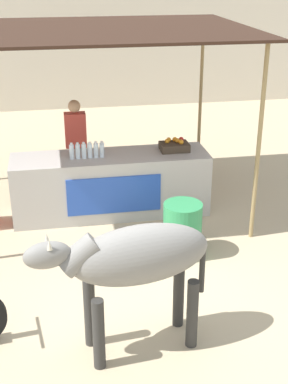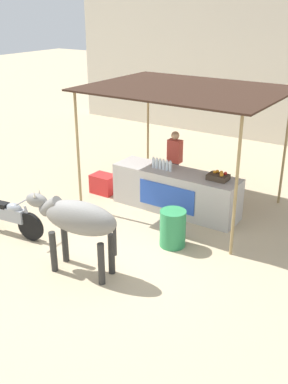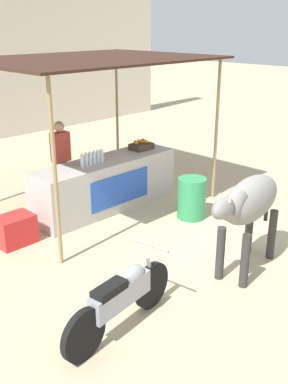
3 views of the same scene
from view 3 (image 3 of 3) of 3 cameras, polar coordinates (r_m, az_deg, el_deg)
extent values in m
plane|color=tan|center=(7.38, 6.60, -6.55)|extent=(60.00, 60.00, 0.00)
cube|color=#B2ADA8|center=(8.59, -4.84, 1.02)|extent=(3.00, 0.80, 0.96)
cube|color=#264CB2|center=(8.30, -2.99, 0.35)|extent=(1.40, 0.02, 0.58)
cube|color=#382319|center=(8.35, -6.74, 16.48)|extent=(4.20, 3.20, 0.04)
cylinder|color=#997F51|center=(6.36, -11.23, 2.15)|extent=(0.06, 0.06, 2.77)
cylinder|color=#997F51|center=(8.95, 9.17, 7.66)|extent=(0.06, 0.06, 2.77)
cylinder|color=#997F51|center=(10.83, -3.45, 10.14)|extent=(0.06, 0.06, 2.77)
cylinder|color=silver|center=(8.03, -7.84, 3.90)|extent=(0.07, 0.07, 0.22)
cylinder|color=white|center=(7.99, -7.88, 4.76)|extent=(0.04, 0.04, 0.03)
cylinder|color=silver|center=(8.08, -7.34, 4.04)|extent=(0.07, 0.07, 0.22)
cylinder|color=white|center=(8.05, -7.38, 4.89)|extent=(0.04, 0.04, 0.03)
cylinder|color=silver|center=(8.13, -6.84, 4.17)|extent=(0.07, 0.07, 0.22)
cylinder|color=white|center=(8.10, -6.88, 5.02)|extent=(0.04, 0.04, 0.03)
cylinder|color=silver|center=(8.19, -6.35, 4.31)|extent=(0.07, 0.07, 0.22)
cylinder|color=white|center=(8.15, -6.39, 5.15)|extent=(0.04, 0.04, 0.03)
cylinder|color=silver|center=(8.24, -5.87, 4.44)|extent=(0.07, 0.07, 0.22)
cylinder|color=white|center=(8.21, -5.90, 5.27)|extent=(0.04, 0.04, 0.03)
cylinder|color=silver|center=(8.30, -5.39, 4.56)|extent=(0.07, 0.07, 0.22)
cylinder|color=white|center=(8.26, -5.42, 5.40)|extent=(0.04, 0.04, 0.03)
cube|color=#3F3326|center=(9.12, -0.34, 5.82)|extent=(0.44, 0.32, 0.12)
sphere|color=orange|center=(9.15, 0.21, 6.42)|extent=(0.08, 0.08, 0.08)
sphere|color=orange|center=(9.16, -0.24, 6.44)|extent=(0.08, 0.08, 0.08)
sphere|color=orange|center=(9.13, 0.31, 6.39)|extent=(0.08, 0.08, 0.08)
sphere|color=#B21E19|center=(9.25, -0.15, 6.58)|extent=(0.08, 0.08, 0.08)
sphere|color=orange|center=(9.19, -0.65, 6.48)|extent=(0.08, 0.08, 0.08)
sphere|color=orange|center=(9.12, -1.10, 6.37)|extent=(0.08, 0.08, 0.08)
sphere|color=orange|center=(9.05, -0.98, 6.26)|extent=(0.08, 0.08, 0.08)
cylinder|color=#383842|center=(8.90, -10.28, 1.18)|extent=(0.22, 0.22, 0.88)
cube|color=#BF3F33|center=(8.69, -10.58, 5.66)|extent=(0.34, 0.20, 0.56)
sphere|color=tan|center=(8.60, -10.75, 8.17)|extent=(0.20, 0.20, 0.20)
cube|color=red|center=(7.54, -16.07, -4.64)|extent=(0.60, 0.44, 0.48)
cylinder|color=#2D8C51|center=(8.20, 6.07, -0.77)|extent=(0.52, 0.52, 0.76)
ellipsoid|color=gray|center=(6.39, 13.46, -0.86)|extent=(1.46, 0.73, 0.60)
cylinder|color=#302F2D|center=(6.20, 12.70, -8.52)|extent=(0.12, 0.12, 0.78)
cylinder|color=#302F2D|center=(6.33, 9.66, -7.67)|extent=(0.12, 0.12, 0.78)
cylinder|color=#302F2D|center=(7.02, 15.93, -5.21)|extent=(0.12, 0.12, 0.78)
cylinder|color=#302F2D|center=(7.14, 13.20, -4.52)|extent=(0.12, 0.12, 0.78)
cylinder|color=gray|center=(5.84, 11.26, -1.65)|extent=(0.48, 0.31, 0.41)
ellipsoid|color=gray|center=(5.56, 9.99, -2.04)|extent=(0.47, 0.28, 0.26)
cone|color=beige|center=(5.50, 10.83, -0.79)|extent=(0.05, 0.05, 0.10)
cone|color=beige|center=(5.55, 9.53, -0.49)|extent=(0.05, 0.05, 0.10)
cylinder|color=#302F2D|center=(7.07, 15.38, -1.27)|extent=(0.06, 0.06, 0.60)
cylinder|color=black|center=(5.71, 0.99, -11.75)|extent=(0.61, 0.15, 0.60)
cylinder|color=black|center=(4.97, -7.66, -17.56)|extent=(0.61, 0.15, 0.60)
cube|color=#999EA5|center=(5.22, -3.02, -12.88)|extent=(0.92, 0.29, 0.28)
ellipsoid|color=#999EA5|center=(5.28, -1.48, -10.39)|extent=(0.38, 0.24, 0.20)
cube|color=black|center=(5.02, -4.41, -12.24)|extent=(0.46, 0.23, 0.10)
cylinder|color=#99999E|center=(5.39, 0.71, -6.76)|extent=(0.10, 0.55, 0.03)
cylinder|color=#99999E|center=(5.59, 0.87, -10.11)|extent=(0.21, 0.07, 0.49)
camera|label=1|loc=(4.64, 65.40, 13.51)|focal=50.00mm
camera|label=2|loc=(10.18, 60.62, 17.18)|focal=42.00mm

